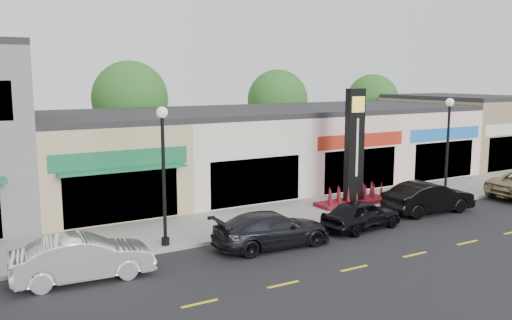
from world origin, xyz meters
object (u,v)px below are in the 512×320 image
object	(u,v)px
lamp_east_near	(448,138)
pylon_sign	(354,164)
car_black_sedan	(361,215)
car_black_conv	(429,198)
lamp_west_near	(163,162)
car_dark_sedan	(272,229)
car_white_van	(83,258)

from	to	relation	value
lamp_east_near	pylon_sign	distance (m)	5.42
car_black_sedan	car_black_conv	size ratio (longest dim) A/B	0.84
car_black_sedan	lamp_east_near	bearing A→B (deg)	-83.31
lamp_west_near	car_black_conv	size ratio (longest dim) A/B	1.15
pylon_sign	car_black_sedan	xyz separation A→B (m)	(-2.48, -3.50, -1.60)
car_dark_sedan	car_white_van	bearing A→B (deg)	90.97
car_white_van	car_dark_sedan	distance (m)	7.34
car_white_van	car_black_sedan	bearing A→B (deg)	-86.49
lamp_west_near	pylon_sign	world-z (taller)	pylon_sign
pylon_sign	car_black_sedan	distance (m)	4.58
lamp_west_near	car_black_sedan	xyz separation A→B (m)	(8.52, -1.81, -2.80)
lamp_east_near	car_dark_sedan	distance (m)	12.68
lamp_west_near	car_dark_sedan	size ratio (longest dim) A/B	1.12
lamp_west_near	car_dark_sedan	world-z (taller)	lamp_west_near
lamp_east_near	car_black_sedan	size ratio (longest dim) A/B	1.37
car_black_conv	lamp_west_near	bearing A→B (deg)	88.27
pylon_sign	lamp_east_near	bearing A→B (deg)	-18.75
lamp_east_near	car_black_conv	world-z (taller)	lamp_east_near
car_dark_sedan	pylon_sign	bearing A→B (deg)	-61.25
pylon_sign	car_black_conv	size ratio (longest dim) A/B	1.26
lamp_west_near	lamp_east_near	distance (m)	16.00
car_white_van	car_black_sedan	distance (m)	12.08
lamp_east_near	pylon_sign	world-z (taller)	pylon_sign
lamp_west_near	lamp_east_near	size ratio (longest dim) A/B	1.00
lamp_east_near	pylon_sign	size ratio (longest dim) A/B	0.91
lamp_east_near	car_black_sedan	bearing A→B (deg)	-166.42
lamp_west_near	car_black_conv	world-z (taller)	lamp_west_near
lamp_west_near	pylon_sign	xyz separation A→B (m)	(11.00, 1.70, -1.20)
car_white_van	car_black_sedan	xyz separation A→B (m)	(12.08, -0.05, -0.08)
lamp_east_near	pylon_sign	xyz separation A→B (m)	(-5.00, 1.70, -1.20)
lamp_east_near	car_dark_sedan	xyz separation A→B (m)	(-12.22, -1.91, -2.77)
lamp_west_near	lamp_east_near	xyz separation A→B (m)	(16.00, 0.00, 0.00)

